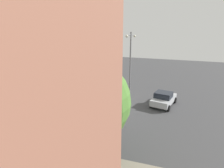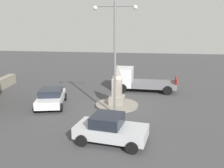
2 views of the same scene
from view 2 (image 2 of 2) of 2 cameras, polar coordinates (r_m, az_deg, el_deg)
ground_plane at (r=19.41m, az=1.15°, el=-5.23°), size 80.00×80.00×0.00m
traffic_island at (r=19.38m, az=1.15°, el=-4.96°), size 3.39×3.39×0.19m
monument at (r=18.97m, az=1.18°, el=-0.73°), size 1.16×1.16×3.20m
streetlamp at (r=16.17m, az=0.70°, el=8.10°), size 2.86×0.28×7.78m
car_silver_far_side at (r=13.41m, az=-0.40°, el=-10.48°), size 4.09×2.50×1.55m
car_white_parked_right at (r=19.86m, az=-14.11°, el=-2.98°), size 2.82×4.44×1.41m
truck_white_near_island at (r=23.99m, az=5.98°, el=0.86°), size 5.93×2.61×2.25m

